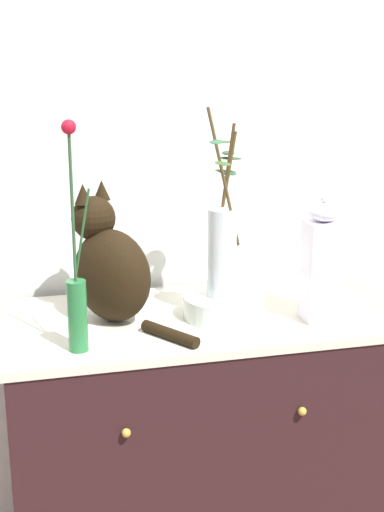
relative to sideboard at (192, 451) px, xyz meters
name	(u,v)px	position (x,y,z in m)	size (l,w,h in m)	color
wall_back	(166,155)	(0.00, 0.34, 0.86)	(4.40, 0.08, 2.60)	silver
sideboard	(192,451)	(0.00, 0.00, 0.00)	(1.09, 0.55, 0.89)	black
cat_sitting	(110,267)	(-0.23, 0.03, 0.60)	(0.34, 0.42, 0.39)	black
vase_slim_green	(77,296)	(-0.34, -0.17, 0.59)	(0.07, 0.05, 0.59)	#256C37
bowl_porcelain	(223,306)	(0.09, -0.03, 0.47)	(0.23, 0.23, 0.06)	white
vase_glass_clear	(224,246)	(0.09, -0.03, 0.65)	(0.14, 0.24, 0.53)	silver
jar_lidded_porcelain	(322,263)	(0.35, -0.11, 0.61)	(0.10, 0.10, 0.36)	white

